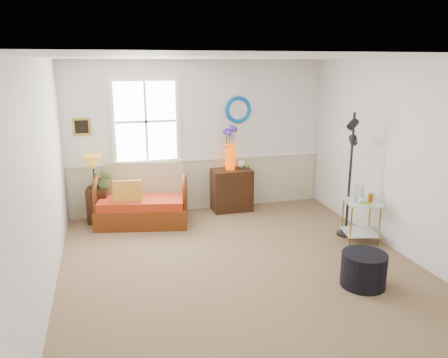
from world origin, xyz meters
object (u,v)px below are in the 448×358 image
object	(u,v)px
loveseat	(142,195)
cabinet	(232,190)
side_table	(361,221)
floor_lamp	(350,176)
ottoman	(364,270)
lamp_stand	(98,205)

from	to	relation	value
loveseat	cabinet	world-z (taller)	loveseat
loveseat	side_table	world-z (taller)	loveseat
floor_lamp	side_table	bearing A→B (deg)	-95.77
floor_lamp	loveseat	bearing A→B (deg)	134.78
loveseat	cabinet	xyz separation A→B (m)	(1.58, 0.26, -0.10)
cabinet	floor_lamp	bearing A→B (deg)	-49.52
cabinet	ottoman	world-z (taller)	cabinet
side_table	floor_lamp	xyz separation A→B (m)	(-0.07, 0.26, 0.62)
cabinet	side_table	distance (m)	2.34
loveseat	ottoman	size ratio (longest dim) A/B	2.75
loveseat	lamp_stand	bearing A→B (deg)	171.16
cabinet	lamp_stand	bearing A→B (deg)	-179.85
floor_lamp	lamp_stand	bearing A→B (deg)	135.47
side_table	ottoman	world-z (taller)	side_table
lamp_stand	loveseat	bearing A→B (deg)	-20.80
side_table	cabinet	bearing A→B (deg)	127.39
lamp_stand	side_table	world-z (taller)	side_table
ottoman	floor_lamp	bearing A→B (deg)	66.49
lamp_stand	floor_lamp	distance (m)	4.02
side_table	floor_lamp	distance (m)	0.68
loveseat	floor_lamp	world-z (taller)	floor_lamp
cabinet	floor_lamp	distance (m)	2.16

